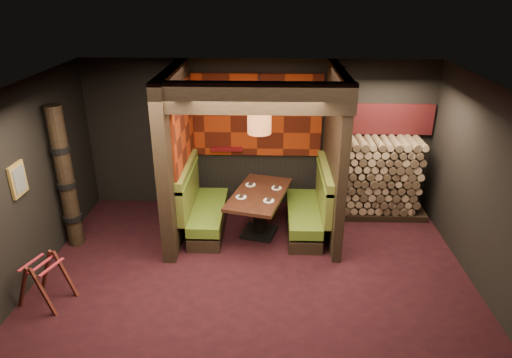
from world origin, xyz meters
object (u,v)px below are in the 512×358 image
at_px(luggage_rack, 44,279).
at_px(pendant_lamp, 259,119).
at_px(firewood_stack, 381,178).
at_px(booth_bench_left, 202,209).
at_px(totem_column, 66,179).
at_px(dining_table, 259,205).
at_px(booth_bench_right, 310,211).

bearing_deg(luggage_rack, pendant_lamp, 33.14).
bearing_deg(luggage_rack, firewood_stack, 28.35).
distance_m(booth_bench_left, pendant_lamp, 1.99).
relative_size(luggage_rack, firewood_stack, 0.45).
xyz_separation_m(booth_bench_left, firewood_stack, (3.25, 0.70, 0.35)).
distance_m(totem_column, firewood_stack, 5.50).
height_order(totem_column, firewood_stack, totem_column).
bearing_deg(dining_table, luggage_rack, -146.17).
height_order(dining_table, pendant_lamp, pendant_lamp).
height_order(pendant_lamp, firewood_stack, pendant_lamp).
bearing_deg(firewood_stack, pendant_lamp, -158.54).
relative_size(booth_bench_right, totem_column, 0.67).
relative_size(totem_column, firewood_stack, 1.39).
distance_m(booth_bench_left, firewood_stack, 3.34).
xyz_separation_m(pendant_lamp, totem_column, (-3.10, -0.37, -0.92)).
bearing_deg(booth_bench_left, totem_column, -165.25).
distance_m(dining_table, pendant_lamp, 1.54).
xyz_separation_m(booth_bench_right, pendant_lamp, (-0.88, -0.18, 1.70)).
distance_m(booth_bench_left, booth_bench_right, 1.89).
relative_size(booth_bench_left, firewood_stack, 0.92).
bearing_deg(dining_table, booth_bench_right, 8.34).
bearing_deg(booth_bench_right, firewood_stack, 27.35).
height_order(booth_bench_left, booth_bench_right, same).
bearing_deg(booth_bench_left, luggage_rack, -132.34).
distance_m(dining_table, firewood_stack, 2.39).
xyz_separation_m(dining_table, totem_column, (-3.10, -0.42, 0.62)).
bearing_deg(pendant_lamp, totem_column, -173.18).
relative_size(luggage_rack, totem_column, 0.33).
bearing_deg(firewood_stack, booth_bench_left, -167.83).
distance_m(pendant_lamp, luggage_rack, 3.87).
xyz_separation_m(booth_bench_right, totem_column, (-3.98, -0.55, 0.79)).
height_order(booth_bench_left, totem_column, totem_column).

